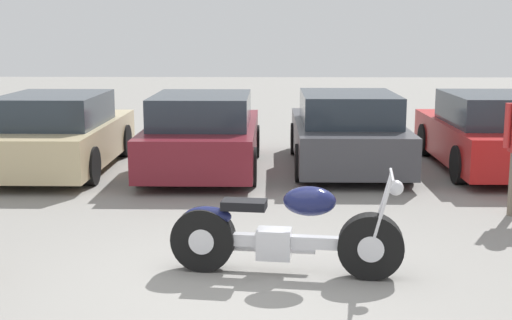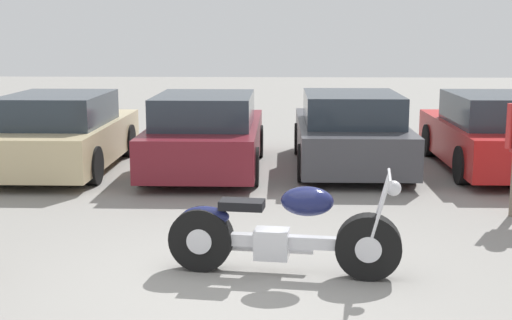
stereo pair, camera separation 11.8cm
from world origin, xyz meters
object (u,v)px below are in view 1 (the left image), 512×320
(motorcycle, at_px, (284,233))
(parked_car_maroon, at_px, (203,134))
(parked_car_dark_grey, at_px, (347,132))
(parked_car_champagne, at_px, (59,134))
(parked_car_red, at_px, (492,134))

(motorcycle, xyz_separation_m, parked_car_maroon, (-1.30, 5.27, 0.21))
(parked_car_dark_grey, bearing_deg, parked_car_champagne, -176.16)
(motorcycle, height_order, parked_car_red, parked_car_red)
(parked_car_maroon, xyz_separation_m, parked_car_red, (4.99, 0.22, 0.00))
(parked_car_champagne, height_order, parked_car_dark_grey, same)
(parked_car_champagne, distance_m, parked_car_dark_grey, 5.01)
(parked_car_red, bearing_deg, parked_car_champagne, -178.26)
(parked_car_red, bearing_deg, motorcycle, -123.97)
(motorcycle, bearing_deg, parked_car_champagne, 125.80)
(parked_car_champagne, height_order, parked_car_maroon, same)
(motorcycle, distance_m, parked_car_champagne, 6.49)
(parked_car_red, bearing_deg, parked_car_maroon, -177.52)
(motorcycle, xyz_separation_m, parked_car_dark_grey, (1.20, 5.59, 0.21))
(parked_car_maroon, distance_m, parked_car_red, 5.00)
(motorcycle, distance_m, parked_car_dark_grey, 5.73)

